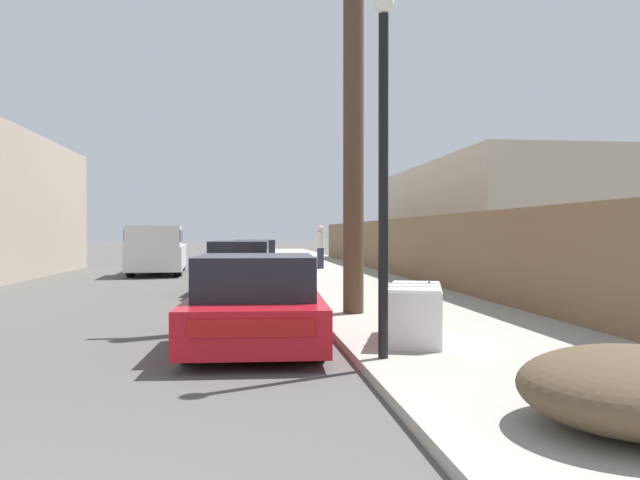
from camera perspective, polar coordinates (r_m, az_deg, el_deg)
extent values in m
cube|color=#9E998E|center=(26.28, 0.49, -2.72)|extent=(4.20, 63.00, 0.12)
cube|color=silver|center=(8.86, 8.70, -6.68)|extent=(1.16, 1.80, 0.74)
cube|color=white|center=(8.82, 8.70, -4.20)|extent=(1.11, 1.72, 0.03)
cube|color=#333335|center=(9.33, 9.96, -3.77)|extent=(0.09, 0.20, 0.02)
cube|color=gray|center=(9.09, 8.73, -3.94)|extent=(0.71, 0.28, 0.01)
cube|color=gray|center=(8.57, 8.68, -4.22)|extent=(0.71, 0.28, 0.01)
cube|color=red|center=(9.24, -5.87, -6.69)|extent=(2.04, 4.19, 0.58)
cube|color=black|center=(8.82, -5.93, -3.28)|extent=(1.69, 2.05, 0.58)
cube|color=#B21414|center=(7.18, -6.29, -8.02)|extent=(1.45, 0.10, 0.20)
cylinder|color=black|center=(10.57, -10.10, -6.34)|extent=(0.23, 0.68, 0.67)
cylinder|color=black|center=(10.54, -1.27, -6.35)|extent=(0.23, 0.68, 0.67)
cylinder|color=black|center=(8.06, -11.91, -8.55)|extent=(0.23, 0.68, 0.67)
cylinder|color=black|center=(8.02, -0.25, -8.59)|extent=(0.23, 0.68, 0.67)
cube|color=#5B1E19|center=(17.50, -7.27, -3.01)|extent=(2.06, 4.75, 0.70)
cube|color=black|center=(17.28, -7.31, -0.99)|extent=(1.68, 2.69, 0.55)
cube|color=#B21414|center=(15.16, -7.84, -3.12)|extent=(1.38, 0.12, 0.24)
cylinder|color=black|center=(19.01, -9.29, -3.23)|extent=(0.24, 0.67, 0.66)
cylinder|color=black|center=(18.92, -4.66, -3.24)|extent=(0.24, 0.67, 0.66)
cylinder|color=black|center=(16.15, -10.32, -3.93)|extent=(0.24, 0.67, 0.66)
cylinder|color=black|center=(16.04, -4.86, -3.95)|extent=(0.24, 0.67, 0.66)
cube|color=silver|center=(23.62, -5.96, -2.09)|extent=(1.86, 4.21, 0.68)
cube|color=black|center=(23.43, -5.96, -0.62)|extent=(1.55, 2.37, 0.53)
cube|color=#B21414|center=(21.52, -6.04, -2.04)|extent=(1.33, 0.08, 0.24)
cylinder|color=black|center=(24.93, -7.60, -2.33)|extent=(0.22, 0.64, 0.63)
cylinder|color=black|center=(24.91, -4.22, -2.33)|extent=(0.22, 0.64, 0.63)
cylinder|color=black|center=(22.37, -7.89, -2.67)|extent=(0.22, 0.64, 0.63)
cylinder|color=black|center=(22.34, -4.12, -2.67)|extent=(0.22, 0.64, 0.63)
cube|color=silver|center=(25.53, -14.59, -1.49)|extent=(2.36, 5.94, 0.90)
cube|color=silver|center=(23.91, -14.87, 0.35)|extent=(2.05, 2.73, 0.76)
cube|color=black|center=(23.91, -14.87, 0.40)|extent=(2.08, 2.68, 0.42)
cylinder|color=black|center=(23.69, -12.85, -2.22)|extent=(0.31, 0.87, 0.86)
cylinder|color=black|center=(23.82, -16.93, -2.22)|extent=(0.31, 0.87, 0.86)
cylinder|color=black|center=(27.30, -12.54, -1.84)|extent=(0.31, 0.87, 0.86)
cylinder|color=black|center=(27.41, -16.09, -1.84)|extent=(0.31, 0.87, 0.86)
cylinder|color=#4C3826|center=(11.89, 3.08, 12.05)|extent=(0.38, 0.38, 7.70)
cylinder|color=black|center=(7.51, 5.81, 4.87)|extent=(0.12, 0.12, 4.11)
sphere|color=white|center=(7.97, 5.83, 20.74)|extent=(0.26, 0.26, 0.26)
ellipsoid|color=brown|center=(5.45, 27.05, -12.05)|extent=(1.80, 1.76, 0.63)
cube|color=brown|center=(21.56, 7.45, -0.67)|extent=(0.08, 35.85, 1.99)
cube|color=beige|center=(27.35, 15.36, 1.96)|extent=(6.00, 14.04, 4.48)
cylinder|color=#282D42|center=(25.99, 0.05, -1.68)|extent=(0.28, 0.28, 0.86)
cylinder|color=beige|center=(25.97, 0.05, 0.01)|extent=(0.34, 0.34, 0.68)
sphere|color=#DBB293|center=(25.97, 0.05, 1.04)|extent=(0.26, 0.26, 0.26)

